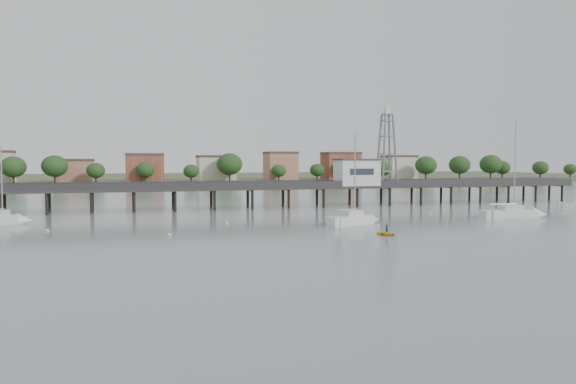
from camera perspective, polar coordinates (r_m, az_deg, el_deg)
The scene contains 12 objects.
ground_plane at distance 46.98m, azimuth 8.73°, elevation -7.68°, with size 500.00×500.00×0.00m, color slate.
pier at distance 103.66m, azimuth -5.76°, elevation 0.36°, with size 150.00×5.00×5.50m.
pier_building at distance 111.13m, azimuth 6.99°, elevation 2.02°, with size 8.40×5.40×5.30m.
lattice_tower at distance 113.93m, azimuth 10.01°, elevation 4.25°, with size 3.20×3.20×15.50m.
sailboat_d at distance 94.35m, azimuth 22.62°, elevation -2.07°, with size 10.26×4.08×16.31m.
sailboat_c at distance 78.83m, azimuth 7.24°, elevation -2.82°, with size 8.40×4.69×13.35m.
sailboat_b at distance 87.57m, azimuth -26.60°, elevation -2.53°, with size 7.01×2.54×11.50m.
white_tender at distance 89.13m, azimuth -26.15°, elevation -2.56°, with size 3.77×1.99×1.40m.
yellow_dinghy at distance 67.88m, azimuth 9.98°, elevation -4.35°, with size 1.87×0.54×2.62m, color gold.
dinghy_occupant at distance 67.88m, azimuth 9.98°, elevation -4.35°, with size 0.39×1.08×0.26m, color black.
mooring_buoys at distance 74.69m, azimuth -1.39°, elevation -3.56°, with size 93.80×18.19×0.39m.
far_shore at distance 282.00m, azimuth -12.77°, elevation 1.46°, with size 500.00×170.00×10.40m.
Camera 1 is at (-20.03, -41.58, 8.78)m, focal length 35.00 mm.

